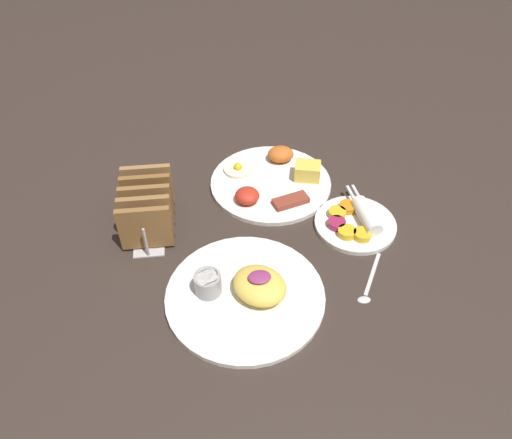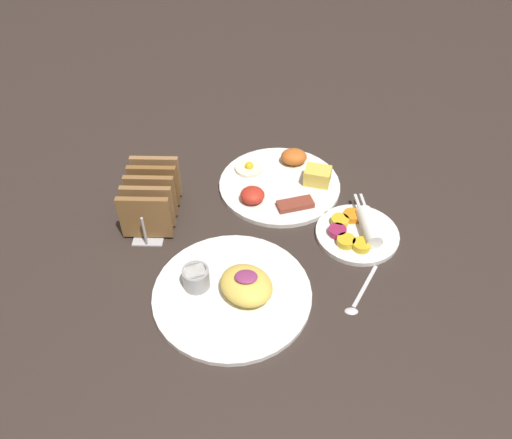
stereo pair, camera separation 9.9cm
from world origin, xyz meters
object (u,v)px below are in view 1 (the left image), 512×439
Objects in this scene: plate_foreground at (246,292)px; toast_rack at (147,208)px; plate_breakfast at (272,180)px; plate_condiments at (356,222)px.

plate_foreground is 1.58× the size of toast_rack.
plate_breakfast is 0.32m from plate_foreground.
plate_condiments is 1.01× the size of toast_rack.
plate_foreground is at bearing -147.15° from plate_condiments.
toast_rack reaches higher than plate_breakfast.
plate_condiments is (0.15, -0.15, 0.00)m from plate_breakfast.
plate_foreground is (-0.24, -0.15, 0.00)m from plate_condiments.
plate_foreground reaches higher than plate_condiments.
plate_breakfast is 0.29m from toast_rack.
plate_foreground is 0.27m from toast_rack.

